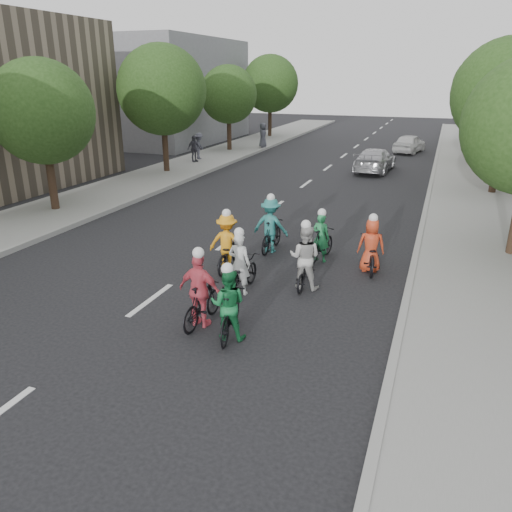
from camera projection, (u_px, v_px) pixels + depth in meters
The scene contains 26 objects.
ground at pixel (151, 300), 12.56m from camera, with size 120.00×120.00×0.00m, color black.
sidewalk_left at pixel (118, 190), 23.96m from camera, with size 4.00×80.00×0.15m, color gray.
curb_left at pixel (153, 193), 23.31m from camera, with size 0.18×80.00×0.18m, color #999993.
sidewalk_right at pixel (478, 223), 18.70m from camera, with size 4.00×80.00×0.15m, color gray.
curb_right at pixel (424, 218), 19.33m from camera, with size 0.18×80.00×0.18m, color #999993.
bldg_sw at pixel (161, 91), 41.06m from camera, with size 10.00×14.00×8.00m, color slate.
tree_l_2 at pixel (42, 112), 19.17m from camera, with size 4.00×4.00×5.97m.
tree_l_3 at pixel (162, 90), 26.89m from camera, with size 4.80×4.80×6.93m.
tree_l_4 at pixel (229, 95), 34.99m from camera, with size 4.00×4.00×5.97m.
tree_l_5 at pixel (270, 84), 42.72m from camera, with size 4.80×4.80×6.93m.
tree_r_1 at pixel (508, 94), 21.83m from camera, with size 4.80×4.80×6.93m.
tree_r_2 at pixel (492, 98), 29.93m from camera, with size 4.00×4.00×5.97m.
tree_r_3 at pixel (485, 85), 37.65m from camera, with size 4.80×4.80×6.93m.
cyclist_0 at pixel (241, 271), 12.82m from camera, with size 0.73×1.84×1.77m.
cyclist_1 at pixel (229, 309), 10.61m from camera, with size 0.86×1.80×1.72m.
cyclist_2 at pixel (228, 248), 14.31m from camera, with size 1.13×1.93×1.82m.
cyclist_3 at pixel (201, 297), 11.09m from camera, with size 1.04×1.70×1.88m.
cyclist_4 at pixel (371, 251), 14.26m from camera, with size 0.96×1.90×1.71m.
cyclist_5 at pixel (321, 242), 15.04m from camera, with size 0.79×1.72×1.64m.
cyclist_6 at pixel (305, 263), 13.10m from camera, with size 0.85×1.61×1.87m.
cyclist_7 at pixel (271, 229), 15.76m from camera, with size 1.14×1.72×1.89m.
follow_car_lead at pixel (375, 160), 28.83m from camera, with size 1.84×4.54×1.32m, color #B4B4B9.
follow_car_trail at pixel (409, 143), 35.64m from camera, with size 1.54×3.83×1.30m, color silver.
spectator_0 at pixel (199, 146), 31.99m from camera, with size 1.07×0.61×1.65m, color #525260.
spectator_1 at pixel (194, 149), 30.99m from camera, with size 0.95×0.40×1.62m, color #484752.
spectator_2 at pixel (263, 135), 37.04m from camera, with size 0.87×0.57×1.78m, color #50515E.
Camera 1 is at (6.49, -9.75, 5.37)m, focal length 35.00 mm.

